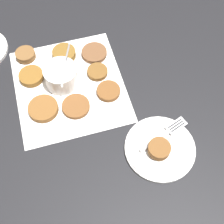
% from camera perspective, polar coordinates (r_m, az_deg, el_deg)
% --- Properties ---
extents(ground_plane, '(4.00, 4.00, 0.00)m').
position_cam_1_polar(ground_plane, '(0.98, -8.90, 4.55)').
color(ground_plane, black).
extents(napkin, '(0.39, 0.36, 0.00)m').
position_cam_1_polar(napkin, '(0.98, -7.79, 4.96)').
color(napkin, white).
rests_on(napkin, ground_plane).
extents(sauce_bowl, '(0.11, 0.10, 0.12)m').
position_cam_1_polar(sauce_bowl, '(0.96, -9.37, 6.38)').
color(sauce_bowl, white).
rests_on(sauce_bowl, napkin).
extents(fritter_0, '(0.07, 0.07, 0.01)m').
position_cam_1_polar(fritter_0, '(0.94, -0.65, 3.85)').
color(fritter_0, brown).
rests_on(fritter_0, napkin).
extents(fritter_1, '(0.09, 0.09, 0.02)m').
position_cam_1_polar(fritter_1, '(0.93, -12.45, 0.62)').
color(fritter_1, brown).
rests_on(fritter_1, napkin).
extents(fritter_2, '(0.06, 0.06, 0.02)m').
position_cam_1_polar(fritter_2, '(1.06, -15.54, 10.05)').
color(fritter_2, brown).
rests_on(fritter_2, napkin).
extents(fritter_3, '(0.07, 0.07, 0.02)m').
position_cam_1_polar(fritter_3, '(1.04, -8.76, 10.51)').
color(fritter_3, brown).
rests_on(fritter_3, napkin).
extents(fritter_4, '(0.06, 0.06, 0.01)m').
position_cam_1_polar(fritter_4, '(0.99, -2.68, 7.36)').
color(fritter_4, brown).
rests_on(fritter_4, napkin).
extents(fritter_5, '(0.08, 0.08, 0.01)m').
position_cam_1_polar(fritter_5, '(1.03, -3.27, 10.75)').
color(fritter_5, brown).
rests_on(fritter_5, napkin).
extents(fritter_6, '(0.08, 0.08, 0.02)m').
position_cam_1_polar(fritter_6, '(1.00, -14.55, 6.37)').
color(fritter_6, brown).
rests_on(fritter_6, napkin).
extents(fritter_7, '(0.08, 0.08, 0.01)m').
position_cam_1_polar(fritter_7, '(0.92, -6.62, 1.05)').
color(fritter_7, brown).
rests_on(fritter_7, napkin).
extents(serving_plate, '(0.19, 0.19, 0.02)m').
position_cam_1_polar(serving_plate, '(0.87, 8.77, -6.53)').
color(serving_plate, white).
rests_on(serving_plate, ground_plane).
extents(fritter_on_plate, '(0.06, 0.06, 0.02)m').
position_cam_1_polar(fritter_on_plate, '(0.85, 8.62, -6.65)').
color(fritter_on_plate, brown).
rests_on(fritter_on_plate, serving_plate).
extents(fork, '(0.09, 0.15, 0.00)m').
position_cam_1_polar(fork, '(0.88, 10.15, -3.54)').
color(fork, silver).
rests_on(fork, serving_plate).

